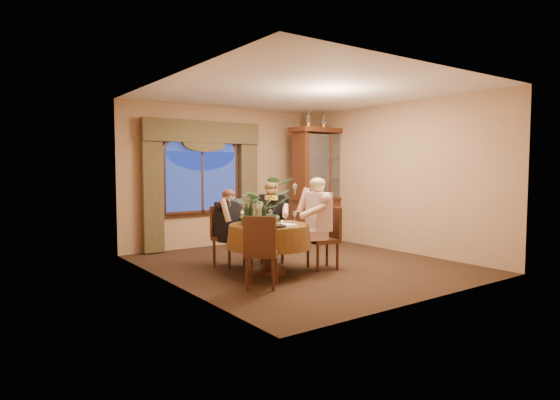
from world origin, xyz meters
TOP-DOWN VIEW (x-y plane):
  - floor at (0.00, 0.00)m, footprint 5.00×5.00m
  - wall_back at (0.00, 2.50)m, footprint 4.50×0.00m
  - wall_right at (2.25, 0.00)m, footprint 0.00×5.00m
  - ceiling at (0.00, 0.00)m, footprint 5.00×5.00m
  - window at (-0.60, 2.43)m, footprint 1.62×0.10m
  - arched_transom at (-0.60, 2.43)m, footprint 1.60×0.06m
  - drapery_left at (-1.63, 2.38)m, footprint 0.38×0.14m
  - drapery_right at (0.43, 2.38)m, footprint 0.38×0.14m
  - swag_valance at (-0.60, 2.35)m, footprint 2.45×0.16m
  - dining_table at (-0.83, -0.25)m, footprint 1.51×1.51m
  - china_cabinet at (1.97, 1.75)m, footprint 1.50×0.59m
  - oil_lamp_left at (1.54, 1.75)m, footprint 0.11×0.11m
  - oil_lamp_center at (1.97, 1.75)m, footprint 0.11×0.11m
  - oil_lamp_right at (2.39, 1.75)m, footprint 0.11×0.11m
  - chair_right at (0.04, -0.46)m, footprint 0.51×0.51m
  - chair_back_right at (-0.27, 0.47)m, footprint 0.59×0.59m
  - chair_back at (-1.05, 0.56)m, footprint 0.52×0.52m
  - chair_front_left at (-1.35, -0.85)m, footprint 0.59×0.59m
  - person_pink at (-0.03, -0.44)m, footprint 0.58×0.61m
  - person_back at (-1.11, 0.49)m, footprint 0.57×0.55m
  - person_scarf at (-0.30, 0.44)m, footprint 0.66×0.65m
  - stoneware_vase at (-0.94, -0.15)m, footprint 0.16×0.16m
  - centerpiece_plant at (-0.90, -0.15)m, footprint 0.90×1.00m
  - olive_bowl at (-0.77, -0.33)m, footprint 0.17×0.17m
  - cheese_platter at (-0.97, -0.59)m, footprint 0.34×0.34m
  - wine_bottle_0 at (-1.26, -0.31)m, footprint 0.07×0.07m
  - wine_bottle_1 at (-1.03, -0.23)m, footprint 0.07×0.07m
  - wine_bottle_2 at (-1.17, -0.27)m, footprint 0.07×0.07m
  - wine_bottle_3 at (-0.98, -0.33)m, footprint 0.07×0.07m
  - tasting_paper_0 at (-0.65, -0.46)m, footprint 0.27×0.34m
  - tasting_paper_1 at (-0.58, -0.09)m, footprint 0.35×0.37m
  - tasting_paper_2 at (-0.83, -0.49)m, footprint 0.26×0.33m
  - wine_glass_person_pink at (-0.42, -0.35)m, footprint 0.07×0.07m
  - wine_glass_person_back at (-0.98, 0.14)m, footprint 0.07×0.07m
  - wine_glass_person_scarf at (-0.58, 0.08)m, footprint 0.07×0.07m

SIDE VIEW (x-z plane):
  - floor at x=0.00m, z-range 0.00..0.00m
  - dining_table at x=-0.83m, z-range 0.00..0.75m
  - chair_right at x=0.04m, z-range 0.00..0.96m
  - chair_back_right at x=-0.27m, z-range 0.00..0.96m
  - chair_back at x=-1.05m, z-range 0.00..0.96m
  - chair_front_left at x=-1.35m, z-range 0.00..0.96m
  - person_back at x=-1.11m, z-range 0.00..1.25m
  - person_scarf at x=-0.30m, z-range 0.00..1.36m
  - person_pink at x=-0.03m, z-range 0.00..1.44m
  - tasting_paper_0 at x=-0.65m, z-range 0.75..0.76m
  - tasting_paper_1 at x=-0.58m, z-range 0.75..0.76m
  - tasting_paper_2 at x=-0.83m, z-range 0.75..0.76m
  - cheese_platter at x=-0.97m, z-range 0.75..0.77m
  - olive_bowl at x=-0.77m, z-range 0.75..0.80m
  - wine_glass_person_pink at x=-0.42m, z-range 0.75..0.93m
  - wine_glass_person_back at x=-0.98m, z-range 0.75..0.93m
  - wine_glass_person_scarf at x=-0.58m, z-range 0.75..0.93m
  - stoneware_vase at x=-0.94m, z-range 0.75..1.05m
  - wine_bottle_0 at x=-1.26m, z-range 0.75..1.08m
  - wine_bottle_1 at x=-1.03m, z-range 0.75..1.08m
  - wine_bottle_2 at x=-1.17m, z-range 0.75..1.08m
  - wine_bottle_3 at x=-0.98m, z-range 0.75..1.08m
  - drapery_left at x=-1.63m, z-range 0.02..2.34m
  - drapery_right at x=0.43m, z-range 0.02..2.34m
  - china_cabinet at x=1.97m, z-range 0.00..2.43m
  - window at x=-0.60m, z-range 0.64..1.96m
  - centerpiece_plant at x=-0.90m, z-range 0.95..1.73m
  - wall_back at x=0.00m, z-range -0.85..3.65m
  - wall_right at x=2.25m, z-range -1.10..3.90m
  - arched_transom at x=-0.60m, z-range 1.86..2.30m
  - swag_valance at x=-0.60m, z-range 2.07..2.49m
  - oil_lamp_left at x=1.54m, z-range 2.43..2.77m
  - oil_lamp_center at x=1.97m, z-range 2.43..2.77m
  - oil_lamp_right at x=2.39m, z-range 2.43..2.77m
  - ceiling at x=0.00m, z-range 2.80..2.80m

